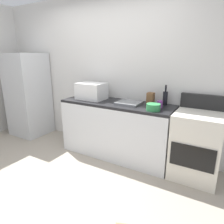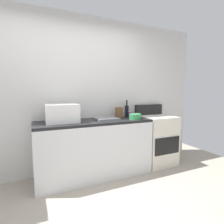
{
  "view_description": "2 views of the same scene",
  "coord_description": "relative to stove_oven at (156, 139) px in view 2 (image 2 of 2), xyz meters",
  "views": [
    {
      "loc": [
        1.78,
        -1.48,
        1.62
      ],
      "look_at": [
        0.39,
        0.91,
        0.83
      ],
      "focal_mm": 32.07,
      "sensor_mm": 36.0,
      "label": 1
    },
    {
      "loc": [
        -0.56,
        -1.4,
        1.34
      ],
      "look_at": [
        0.48,
        0.92,
        1.05
      ],
      "focal_mm": 28.07,
      "sensor_mm": 36.0,
      "label": 2
    }
  ],
  "objects": [
    {
      "name": "kitchen_counter",
      "position": [
        -1.22,
        -0.01,
        -0.02
      ],
      "size": [
        1.8,
        0.6,
        0.9
      ],
      "color": "silver",
      "rests_on": "ground_plane"
    },
    {
      "name": "stove_oven",
      "position": [
        0.0,
        0.0,
        0.0
      ],
      "size": [
        0.6,
        0.61,
        1.1
      ],
      "color": "silver",
      "rests_on": "ground_plane"
    },
    {
      "name": "coffee_mug",
      "position": [
        -0.54,
        0.02,
        0.48
      ],
      "size": [
        0.08,
        0.08,
        0.1
      ],
      "primitive_type": "cylinder",
      "color": "purple",
      "rests_on": "kitchen_counter"
    },
    {
      "name": "microwave",
      "position": [
        -1.71,
        0.01,
        0.57
      ],
      "size": [
        0.46,
        0.34,
        0.27
      ],
      "primitive_type": "cube",
      "color": "white",
      "rests_on": "kitchen_counter"
    },
    {
      "name": "knife_block",
      "position": [
        -0.72,
        0.13,
        0.52
      ],
      "size": [
        0.1,
        0.1,
        0.18
      ],
      "primitive_type": "cube",
      "color": "brown",
      "rests_on": "kitchen_counter"
    },
    {
      "name": "sink_basin",
      "position": [
        -1.01,
        0.0,
        0.45
      ],
      "size": [
        0.36,
        0.32,
        0.03
      ],
      "primitive_type": "cube",
      "color": "slate",
      "rests_on": "kitchen_counter"
    },
    {
      "name": "wine_bottle",
      "position": [
        -0.52,
        0.21,
        0.54
      ],
      "size": [
        0.07,
        0.07,
        0.3
      ],
      "color": "black",
      "rests_on": "kitchen_counter"
    },
    {
      "name": "wall_back",
      "position": [
        -1.52,
        0.34,
        0.83
      ],
      "size": [
        5.0,
        0.1,
        2.6
      ],
      "primitive_type": "cube",
      "color": "silver",
      "rests_on": "ground_plane"
    },
    {
      "name": "mixing_bowl",
      "position": [
        -0.57,
        -0.16,
        0.48
      ],
      "size": [
        0.19,
        0.19,
        0.09
      ],
      "primitive_type": "cylinder",
      "color": "#338C4C",
      "rests_on": "kitchen_counter"
    }
  ]
}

